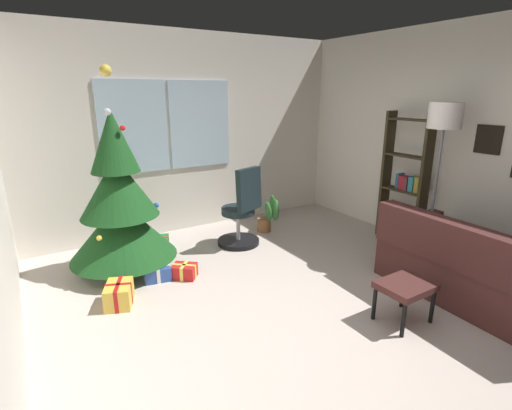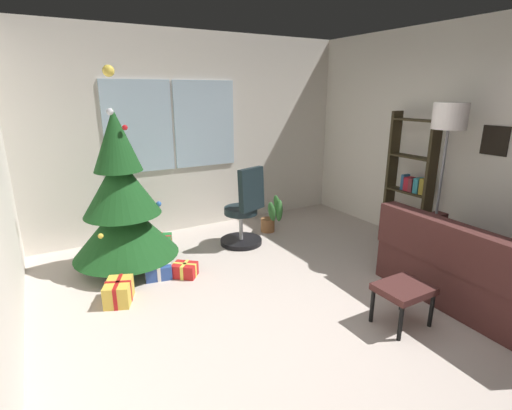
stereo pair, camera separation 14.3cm
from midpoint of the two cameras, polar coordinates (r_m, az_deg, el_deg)
name	(u,v)px [view 2 (the right image)]	position (r m, az deg, el deg)	size (l,w,h in m)	color
ground_plane	(332,331)	(3.63, 12.40, -17.87)	(4.69, 6.08, 0.10)	#BFB0A6
wall_back_with_windows	(195,133)	(5.67, -8.33, 10.48)	(4.69, 0.12, 2.78)	silver
wall_right_with_frames	(512,149)	(5.02, 34.48, 6.92)	(0.12, 6.08, 2.78)	silver
couch	(505,280)	(4.35, 33.84, -9.28)	(1.58, 1.97, 0.84)	#42201E
footstool	(404,292)	(3.65, 22.15, -11.84)	(0.45, 0.37, 0.38)	#42201E
holiday_tree	(122,205)	(4.52, -18.40, -0.04)	(1.17, 1.17, 2.24)	#4C331E
gift_box_red	(185,270)	(4.38, -9.60, -9.51)	(0.32, 0.31, 0.16)	red
gift_box_green	(161,244)	(5.03, -13.20, -5.73)	(0.35, 0.36, 0.23)	#1E722D
gift_box_gold	(119,292)	(4.03, -18.75, -12.14)	(0.34, 0.39, 0.22)	gold
gift_box_blue	(158,272)	(4.39, -13.43, -9.62)	(0.31, 0.25, 0.16)	#2D4C99
office_chair	(244,215)	(5.04, -0.96, -1.54)	(0.56, 0.57, 1.06)	black
bookshelf	(410,188)	(5.43, 22.57, 2.41)	(0.18, 0.64, 1.74)	#322A19
floor_lamp	(448,128)	(4.75, 27.47, 10.06)	(0.36, 0.36, 1.87)	slate
potted_plant	(272,216)	(5.55, 3.20, -1.71)	(0.35, 0.36, 0.59)	#945E38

